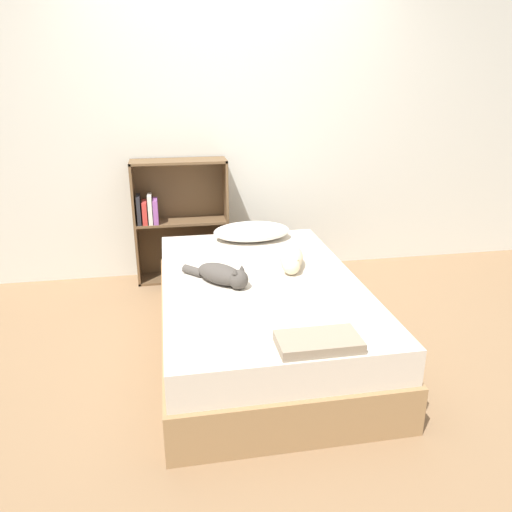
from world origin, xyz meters
The scene contains 8 objects.
ground_plane centered at (0.00, 0.00, 0.00)m, with size 8.00×8.00×0.00m, color #846647.
wall_back centered at (0.00, 1.40, 1.25)m, with size 8.00×0.06×2.50m.
bed centered at (0.00, 0.00, 0.23)m, with size 1.24×2.00×0.46m.
pillow centered at (0.08, 0.79, 0.53)m, with size 0.59×0.36×0.13m.
cat_light centered at (0.24, 0.17, 0.53)m, with size 0.23×0.51×0.14m.
cat_dark centered at (-0.24, -0.03, 0.52)m, with size 0.39×0.41×0.14m.
bookshelf centered at (-0.46, 1.27, 0.52)m, with size 0.77×0.26×1.02m.
blanket_fold centered at (0.11, -0.85, 0.49)m, with size 0.39×0.22×0.05m.
Camera 1 is at (-0.54, -2.81, 1.66)m, focal length 35.00 mm.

